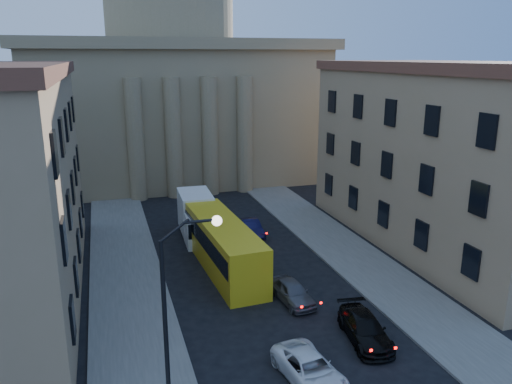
# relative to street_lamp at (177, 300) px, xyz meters

# --- Properties ---
(sidewalk_left) EXTENTS (5.00, 60.00, 0.15)m
(sidewalk_left) POSITION_rel_street_lamp_xyz_m (-1.53, 10.00, -5.21)
(sidewalk_left) COLOR #5C5A54
(sidewalk_left) RESTS_ON ground
(sidewalk_right) EXTENTS (5.00, 60.00, 0.15)m
(sidewalk_right) POSITION_rel_street_lamp_xyz_m (15.47, 10.00, -5.21)
(sidewalk_right) COLOR #5C5A54
(sidewalk_right) RESTS_ON ground
(church) EXTENTS (68.02, 28.76, 36.60)m
(church) POSITION_rel_street_lamp_xyz_m (6.97, 47.47, 6.59)
(church) COLOR #897754
(church) RESTS_ON ground
(building_right) EXTENTS (11.60, 26.60, 14.70)m
(building_right) POSITION_rel_street_lamp_xyz_m (23.97, 14.00, 2.14)
(building_right) COLOR #A2815F
(building_right) RESTS_ON ground
(street_lamp) EXTENTS (2.62, 0.44, 8.83)m
(street_lamp) POSITION_rel_street_lamp_xyz_m (0.00, 0.00, 0.00)
(street_lamp) COLOR black
(street_lamp) RESTS_ON ground
(car_left_mid) EXTENTS (2.78, 5.02, 1.33)m
(car_left_mid) POSITION_rel_street_lamp_xyz_m (6.17, 0.06, -4.62)
(car_left_mid) COLOR white
(car_left_mid) RESTS_ON ground
(car_right_mid) EXTENTS (2.62, 5.06, 1.40)m
(car_right_mid) POSITION_rel_street_lamp_xyz_m (10.47, 2.51, -4.59)
(car_right_mid) COLOR black
(car_right_mid) RESTS_ON ground
(car_right_far) EXTENTS (2.04, 4.26, 1.40)m
(car_right_far) POSITION_rel_street_lamp_xyz_m (8.30, 7.82, -4.58)
(car_right_far) COLOR #525258
(car_right_far) RESTS_ON ground
(car_right_distant) EXTENTS (1.48, 4.22, 1.39)m
(car_right_distant) POSITION_rel_street_lamp_xyz_m (9.31, 20.26, -4.59)
(car_right_distant) COLOR black
(car_right_distant) RESTS_ON ground
(city_bus) EXTENTS (3.53, 12.59, 3.51)m
(city_bus) POSITION_rel_street_lamp_xyz_m (5.38, 14.35, -3.40)
(city_bus) COLOR gold
(city_bus) RESTS_ON ground
(box_truck) EXTENTS (2.88, 6.77, 3.67)m
(box_truck) POSITION_rel_street_lamp_xyz_m (4.85, 21.44, -3.55)
(box_truck) COLOR white
(box_truck) RESTS_ON ground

